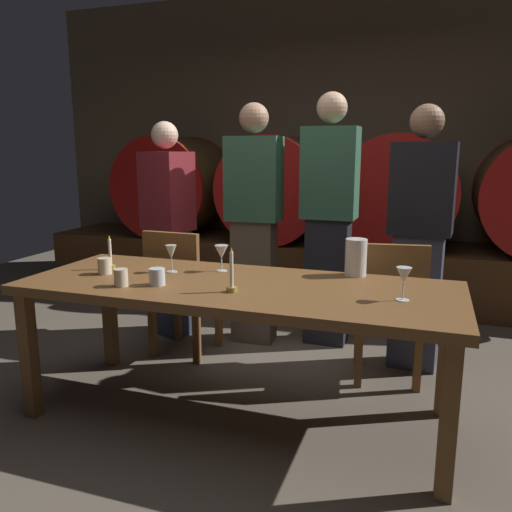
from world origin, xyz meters
TOP-DOWN VIEW (x-y plane):
  - ground_plane at (0.00, 0.00)m, footprint 8.43×8.43m
  - back_wall at (0.00, 2.88)m, footprint 6.48×0.24m
  - barrel_shelf at (0.00, 2.33)m, footprint 5.83×0.90m
  - wine_barrel_far_left at (-1.68, 2.33)m, footprint 1.01×0.90m
  - wine_barrel_center_left at (-0.56, 2.33)m, footprint 1.01×0.90m
  - wine_barrel_center_right at (0.57, 2.33)m, footprint 1.01×0.90m
  - dining_table at (-0.06, -0.13)m, footprint 2.23×0.84m
  - chair_left at (-0.73, 0.52)m, footprint 0.42×0.42m
  - chair_right at (0.65, 0.54)m, footprint 0.45×0.45m
  - guest_far_left at (-1.01, 0.90)m, footprint 0.44×0.37m
  - guest_center_left at (-0.35, 0.96)m, footprint 0.39×0.25m
  - guest_center_right at (0.17, 1.10)m, footprint 0.38×0.25m
  - guest_far_right at (0.79, 0.85)m, footprint 0.40×0.27m
  - candle_left at (-0.86, -0.07)m, footprint 0.05×0.05m
  - candle_right at (-0.03, -0.29)m, footprint 0.05×0.05m
  - pitcher at (0.48, 0.23)m, footprint 0.12×0.12m
  - wine_glass_left at (-0.50, -0.02)m, footprint 0.06×0.06m
  - wine_glass_center at (-0.24, 0.09)m, footprint 0.08×0.08m
  - wine_glass_right at (0.75, -0.17)m, footprint 0.07×0.07m
  - cup_left at (-0.82, -0.18)m, footprint 0.07×0.07m
  - cup_center at (-0.59, -0.37)m, footprint 0.07×0.07m
  - cup_right at (-0.43, -0.29)m, footprint 0.08×0.08m

SIDE VIEW (x-z plane):
  - ground_plane at x=0.00m, z-range 0.00..0.00m
  - barrel_shelf at x=0.00m, z-range 0.00..0.54m
  - chair_left at x=-0.73m, z-range 0.05..0.93m
  - chair_right at x=0.65m, z-range 0.05..0.93m
  - dining_table at x=-0.06m, z-range 0.30..1.03m
  - cup_right at x=-0.43m, z-range 0.73..0.82m
  - cup_center at x=-0.59m, z-range 0.73..0.82m
  - cup_left at x=-0.82m, z-range 0.73..0.82m
  - candle_left at x=-0.86m, z-range 0.69..0.89m
  - candle_right at x=-0.03m, z-range 0.69..0.90m
  - guest_far_left at x=-1.01m, z-range 0.02..1.62m
  - pitcher at x=0.48m, z-range 0.73..0.93m
  - wine_glass_center at x=-0.24m, z-range 0.77..0.91m
  - wine_glass_left at x=-0.50m, z-range 0.77..0.92m
  - wine_glass_right at x=0.75m, z-range 0.77..0.92m
  - guest_far_right at x=0.79m, z-range 0.02..1.69m
  - guest_center_left at x=-0.35m, z-range 0.02..1.75m
  - guest_center_right at x=0.17m, z-range 0.03..1.82m
  - wine_barrel_far_left at x=-1.68m, z-range 0.53..1.54m
  - wine_barrel_center_left at x=-0.56m, z-range 0.53..1.54m
  - wine_barrel_center_right at x=0.57m, z-range 0.53..1.54m
  - back_wall at x=0.00m, z-range 0.00..2.95m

